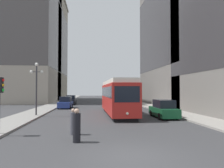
# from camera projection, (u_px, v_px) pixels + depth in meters

# --- Properties ---
(ground_plane) EXTENTS (200.00, 200.00, 0.00)m
(ground_plane) POSITION_uv_depth(u_px,v_px,m) (132.00, 156.00, 8.55)
(ground_plane) COLOR #38383A
(sidewalk_left) EXTENTS (3.13, 120.00, 0.15)m
(sidewalk_left) POSITION_uv_depth(u_px,v_px,m) (62.00, 102.00, 47.43)
(sidewalk_left) COLOR gray
(sidewalk_left) RESTS_ON ground
(sidewalk_right) EXTENTS (3.13, 120.00, 0.15)m
(sidewalk_right) POSITION_uv_depth(u_px,v_px,m) (133.00, 102.00, 49.20)
(sidewalk_right) COLOR gray
(sidewalk_right) RESTS_ON ground
(streetcar) EXTENTS (2.79, 12.25, 3.89)m
(streetcar) POSITION_uv_depth(u_px,v_px,m) (117.00, 96.00, 23.40)
(streetcar) COLOR black
(streetcar) RESTS_ON ground
(transit_bus) EXTENTS (2.60, 11.42, 3.45)m
(transit_bus) POSITION_uv_depth(u_px,v_px,m) (124.00, 94.00, 41.26)
(transit_bus) COLOR black
(transit_bus) RESTS_ON ground
(parked_car_left_near) EXTENTS (2.01, 4.47, 1.82)m
(parked_car_left_near) POSITION_uv_depth(u_px,v_px,m) (66.00, 103.00, 31.74)
(parked_car_left_near) COLOR black
(parked_car_left_near) RESTS_ON ground
(parked_car_left_mid) EXTENTS (1.90, 4.85, 1.82)m
(parked_car_left_mid) POSITION_uv_depth(u_px,v_px,m) (71.00, 100.00, 40.21)
(parked_car_left_mid) COLOR black
(parked_car_left_mid) RESTS_ON ground
(parked_car_right_far) EXTENTS (1.95, 4.65, 1.82)m
(parked_car_right_far) POSITION_uv_depth(u_px,v_px,m) (164.00, 109.00, 20.68)
(parked_car_right_far) COLOR black
(parked_car_right_far) RESTS_ON ground
(pedestrian_crossing_near) EXTENTS (0.37, 0.37, 1.63)m
(pedestrian_crossing_near) POSITION_uv_depth(u_px,v_px,m) (73.00, 122.00, 12.75)
(pedestrian_crossing_near) COLOR #4C4C56
(pedestrian_crossing_near) RESTS_ON ground
(pedestrian_crossing_far) EXTENTS (0.40, 0.40, 1.80)m
(pedestrian_crossing_far) POSITION_uv_depth(u_px,v_px,m) (77.00, 127.00, 10.88)
(pedestrian_crossing_far) COLOR black
(pedestrian_crossing_far) RESTS_ON ground
(traffic_light_near_left) EXTENTS (0.47, 0.36, 3.42)m
(traffic_light_near_left) POSITION_uv_depth(u_px,v_px,m) (0.00, 90.00, 12.49)
(traffic_light_near_left) COLOR #232328
(traffic_light_near_left) RESTS_ON sidewalk_left
(lamp_post_left_near) EXTENTS (1.41, 0.36, 5.58)m
(lamp_post_left_near) POSITION_uv_depth(u_px,v_px,m) (36.00, 81.00, 21.80)
(lamp_post_left_near) COLOR #333338
(lamp_post_left_near) RESTS_ON sidewalk_left
(building_left_corner) EXTENTS (12.57, 18.46, 30.95)m
(building_left_corner) POSITION_uv_depth(u_px,v_px,m) (30.00, 35.00, 48.44)
(building_left_corner) COLOR #A89E8E
(building_left_corner) RESTS_ON ground
(building_left_midblock) EXTENTS (13.09, 21.74, 31.39)m
(building_left_midblock) POSITION_uv_depth(u_px,v_px,m) (43.00, 46.00, 61.89)
(building_left_midblock) COLOR gray
(building_left_midblock) RESTS_ON ground
(building_right_corner) EXTENTS (14.18, 22.27, 27.28)m
(building_right_corner) POSITION_uv_depth(u_px,v_px,m) (189.00, 31.00, 38.94)
(building_right_corner) COLOR slate
(building_right_corner) RESTS_ON ground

